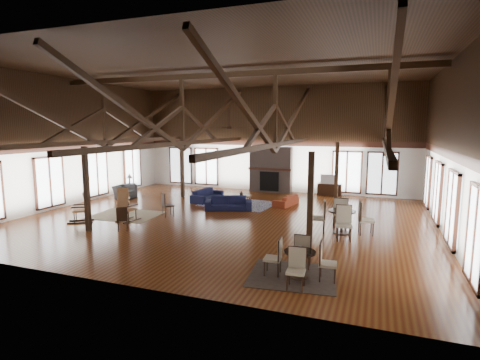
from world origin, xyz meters
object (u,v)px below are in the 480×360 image
(cafe_table_near, at_px, (300,259))
(tv_console, at_px, (330,189))
(sofa_navy_front, at_px, (228,203))
(coffee_table, at_px, (240,196))
(armchair, at_px, (125,192))
(sofa_orange, at_px, (286,200))
(sofa_navy_left, at_px, (207,195))
(cafe_table_far, at_px, (342,218))

(cafe_table_near, height_order, tv_console, cafe_table_near)
(sofa_navy_front, xyz_separation_m, coffee_table, (-0.01, 1.54, 0.05))
(armchair, bearing_deg, sofa_navy_front, -101.01)
(sofa_orange, bearing_deg, sofa_navy_left, -73.91)
(cafe_table_near, bearing_deg, sofa_orange, 105.52)
(sofa_navy_left, relative_size, cafe_table_far, 0.90)
(sofa_navy_left, height_order, cafe_table_near, cafe_table_near)
(sofa_orange, height_order, armchair, armchair)
(sofa_navy_front, bearing_deg, sofa_orange, 20.10)
(sofa_navy_front, distance_m, coffee_table, 1.54)
(sofa_navy_front, bearing_deg, cafe_table_near, -74.79)
(armchair, bearing_deg, coffee_table, -86.85)
(sofa_navy_front, xyz_separation_m, tv_console, (3.85, 5.33, 0.01))
(coffee_table, relative_size, tv_console, 0.85)
(cafe_table_near, xyz_separation_m, tv_console, (-0.70, 11.86, -0.16))
(armchair, xyz_separation_m, cafe_table_far, (11.37, -2.86, 0.23))
(sofa_navy_left, relative_size, tv_console, 1.58)
(sofa_navy_left, distance_m, sofa_orange, 4.03)
(cafe_table_near, xyz_separation_m, cafe_table_far, (0.62, 4.40, 0.10))
(coffee_table, bearing_deg, sofa_navy_front, -90.24)
(coffee_table, relative_size, armchair, 1.04)
(sofa_navy_left, distance_m, cafe_table_near, 10.28)
(coffee_table, bearing_deg, armchair, -173.31)
(sofa_navy_front, relative_size, coffee_table, 1.92)
(sofa_navy_left, relative_size, coffee_table, 1.85)
(sofa_navy_front, bearing_deg, sofa_navy_left, 119.38)
(armchair, bearing_deg, sofa_navy_left, -83.67)
(cafe_table_far, bearing_deg, sofa_navy_left, 152.11)
(sofa_navy_left, bearing_deg, cafe_table_far, -111.12)
(cafe_table_near, bearing_deg, armchair, 145.95)
(sofa_navy_front, relative_size, cafe_table_far, 0.93)
(sofa_navy_front, relative_size, sofa_navy_left, 1.03)
(cafe_table_far, relative_size, tv_console, 1.75)
(sofa_orange, bearing_deg, armchair, -70.55)
(coffee_table, xyz_separation_m, cafe_table_near, (4.56, -8.07, 0.12))
(sofa_orange, bearing_deg, cafe_table_far, 48.38)
(cafe_table_near, relative_size, cafe_table_far, 0.82)
(sofa_navy_left, height_order, cafe_table_far, cafe_table_far)
(tv_console, bearing_deg, coffee_table, -135.52)
(cafe_table_near, bearing_deg, sofa_navy_front, 124.88)
(sofa_orange, height_order, cafe_table_far, cafe_table_far)
(cafe_table_near, relative_size, tv_console, 1.44)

